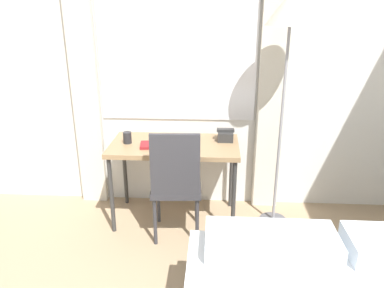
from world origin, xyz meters
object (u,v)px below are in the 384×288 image
desk_chair (176,180)px  telephone (225,135)px  book (157,145)px  mug (127,138)px  standing_lamp (290,22)px  desk (174,151)px

desk_chair → telephone: size_ratio=6.11×
book → mug: (-0.27, 0.06, 0.04)m
standing_lamp → book: standing_lamp is taller
mug → desk_chair: bearing=-34.0°
desk → telephone: size_ratio=7.03×
standing_lamp → telephone: (-0.45, 0.14, -0.95)m
desk → telephone: 0.47m
telephone → book: telephone is taller
book → mug: bearing=167.7°
book → mug: mug is taller
desk → book: book is taller
desk → standing_lamp: standing_lamp is taller
standing_lamp → mug: size_ratio=19.89×
standing_lamp → telephone: size_ratio=12.48×
desk_chair → desk: bearing=94.2°
telephone → desk: bearing=-164.9°
telephone → mug: size_ratio=1.59×
telephone → mug: 0.85m
desk → desk_chair: bearing=-82.3°
desk_chair → mug: (-0.45, 0.30, 0.25)m
desk → standing_lamp: 1.38m
telephone → book: bearing=-162.3°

